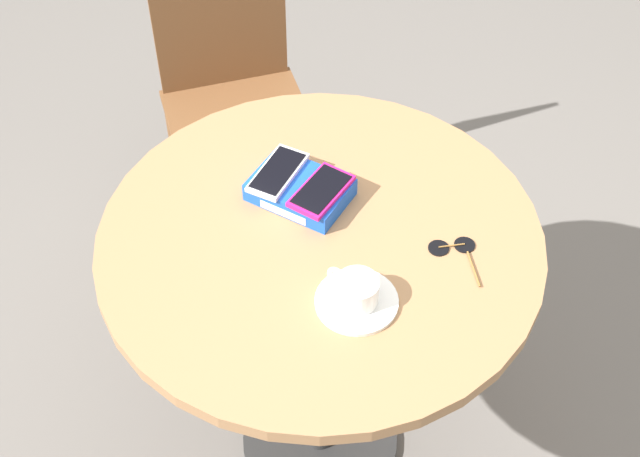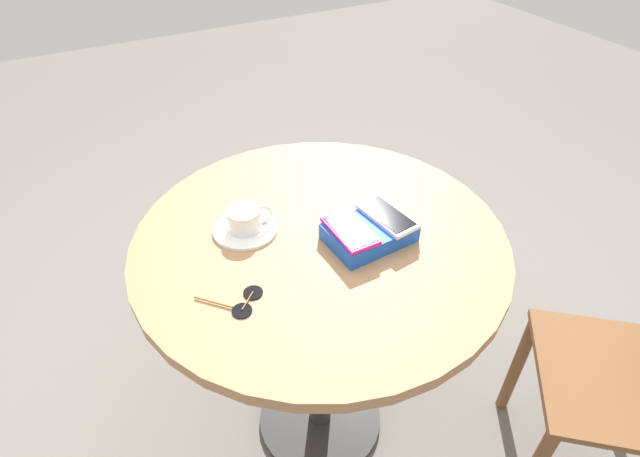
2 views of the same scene
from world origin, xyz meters
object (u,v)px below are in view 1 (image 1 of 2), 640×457
round_table (320,283)px  sunglasses (454,249)px  phone_magenta (321,191)px  chair_near_window (235,103)px  phone_white (278,172)px  saucer (357,301)px  phone_box (300,190)px  coffee_cup (356,290)px

round_table → sunglasses: size_ratio=6.65×
sunglasses → phone_magenta: bearing=-170.1°
round_table → chair_near_window: chair_near_window is taller
phone_white → saucer: phone_white is taller
round_table → saucer: size_ratio=5.71×
round_table → saucer: saucer is taller
phone_box → chair_near_window: size_ratio=0.22×
phone_box → coffee_cup: coffee_cup is taller
saucer → sunglasses: (0.09, 0.21, -0.00)m
saucer → chair_near_window: size_ratio=0.17×
phone_white → chair_near_window: 0.78m
coffee_cup → chair_near_window: bearing=141.4°
round_table → phone_box: 0.20m
round_table → chair_near_window: 0.84m
round_table → phone_box: bearing=144.6°
phone_white → phone_magenta: (0.10, 0.00, 0.00)m
phone_magenta → phone_box: bearing=179.3°
sunglasses → phone_box: bearing=-171.8°
phone_white → phone_magenta: bearing=2.7°
round_table → sunglasses: sunglasses is taller
phone_box → sunglasses: bearing=8.2°
phone_magenta → chair_near_window: size_ratio=0.15×
coffee_cup → sunglasses: bearing=67.0°
phone_box → sunglasses: 0.32m
phone_white → sunglasses: phone_white is taller
round_table → phone_white: phone_white is taller
saucer → chair_near_window: bearing=141.5°
phone_box → phone_magenta: size_ratio=1.42×
phone_box → chair_near_window: 0.79m
chair_near_window → phone_box: bearing=-40.0°
round_table → chair_near_window: bearing=140.6°
phone_box → chair_near_window: bearing=140.0°
phone_white → coffee_cup: size_ratio=1.41×
round_table → phone_white: (-0.14, 0.06, 0.19)m
phone_magenta → sunglasses: phone_magenta is taller
sunglasses → chair_near_window: (-0.87, 0.41, -0.33)m
phone_white → phone_magenta: size_ratio=1.10×
round_table → phone_magenta: size_ratio=6.26×
phone_box → sunglasses: (0.32, 0.05, -0.02)m
phone_magenta → sunglasses: (0.27, 0.05, -0.04)m
round_table → coffee_cup: (0.14, -0.10, 0.18)m
phone_box → saucer: (0.23, -0.16, -0.02)m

